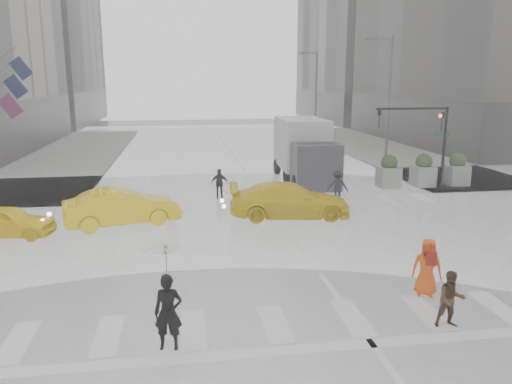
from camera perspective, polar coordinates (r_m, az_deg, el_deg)
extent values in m
plane|color=black|center=(18.56, 4.79, -5.80)|extent=(120.00, 120.00, 0.00)
cube|color=slate|center=(42.32, 25.51, 3.56)|extent=(35.00, 35.00, 0.15)
cube|color=#2F2C2A|center=(80.36, 15.97, 9.57)|extent=(26.05, 26.05, 4.40)
cylinder|color=black|center=(29.05, 20.68, 4.70)|extent=(0.16, 0.16, 4.50)
cylinder|color=black|center=(27.94, 17.40, 9.09)|extent=(4.00, 0.12, 0.12)
imported|color=black|center=(28.79, 20.47, 7.56)|extent=(0.16, 0.20, 1.00)
imported|color=black|center=(27.23, 13.88, 8.16)|extent=(0.16, 0.20, 1.00)
sphere|color=#FF190C|center=(28.72, 20.34, 8.16)|extent=(0.20, 0.20, 0.20)
cube|color=#0D5B21|center=(29.23, 20.51, 6.24)|extent=(0.90, 0.03, 0.22)
cylinder|color=#59595B|center=(38.27, 14.94, 10.20)|extent=(0.20, 0.20, 9.00)
cylinder|color=#59595B|center=(38.01, 14.03, 16.73)|extent=(1.80, 0.12, 0.12)
cube|color=#59595B|center=(37.67, 12.70, 16.68)|extent=(0.50, 0.22, 0.15)
cylinder|color=#59595B|center=(57.17, 6.87, 11.21)|extent=(0.20, 0.20, 9.00)
cylinder|color=#59595B|center=(57.00, 6.08, 15.55)|extent=(1.80, 0.12, 0.12)
cube|color=#59595B|center=(56.78, 5.17, 15.48)|extent=(0.50, 0.22, 0.15)
cube|color=slate|center=(28.14, 14.90, 1.66)|extent=(1.10, 1.10, 1.10)
sphere|color=black|center=(28.00, 14.99, 3.26)|extent=(0.90, 0.90, 0.90)
cube|color=slate|center=(28.99, 18.53, 1.74)|extent=(1.10, 1.10, 1.10)
sphere|color=black|center=(28.86, 18.64, 3.30)|extent=(0.90, 0.90, 0.90)
cube|color=slate|center=(29.95, 21.94, 1.81)|extent=(1.10, 1.10, 1.10)
sphere|color=black|center=(29.82, 22.07, 3.32)|extent=(0.90, 0.90, 0.90)
cube|color=#A41817|center=(35.77, -26.27, 8.79)|extent=(1.54, 0.02, 1.66)
cube|color=#0F1939|center=(37.17, -25.77, 10.80)|extent=(1.54, 0.02, 1.66)
cylinder|color=#59595B|center=(38.95, -26.99, 13.59)|extent=(2.00, 0.06, 1.43)
cube|color=#0F1939|center=(38.61, -25.29, 12.65)|extent=(1.54, 0.02, 1.66)
imported|color=black|center=(11.46, -9.99, -13.41)|extent=(0.67, 0.48, 1.73)
imported|color=black|center=(11.02, -10.22, -8.13)|extent=(1.06, 1.08, 0.88)
imported|color=#402A17|center=(13.15, 21.40, -11.36)|extent=(0.76, 0.64, 1.41)
imported|color=#E44D10|center=(14.70, 18.96, -8.13)|extent=(0.94, 0.80, 1.64)
cube|color=maroon|center=(14.44, 19.38, -7.14)|extent=(0.32, 0.26, 0.40)
imported|color=black|center=(25.25, -4.17, 0.97)|extent=(0.96, 0.67, 1.53)
imported|color=black|center=(24.83, 9.31, 0.71)|extent=(1.13, 0.79, 1.59)
imported|color=yellow|center=(21.25, -26.63, -3.04)|extent=(3.73, 1.89, 1.22)
imported|color=yellow|center=(21.24, -15.05, -1.68)|extent=(4.88, 2.75, 1.52)
imported|color=yellow|center=(21.73, 3.88, -0.96)|extent=(4.81, 2.60, 1.52)
cube|color=#BABABC|center=(30.13, 5.20, 5.62)|extent=(2.57, 4.93, 2.89)
cube|color=#323237|center=(26.97, 6.89, 2.91)|extent=(2.46, 1.93, 2.46)
cube|color=black|center=(26.86, 6.93, 4.49)|extent=(2.14, 0.96, 0.96)
cylinder|color=black|center=(26.65, 4.63, 0.97)|extent=(0.30, 0.96, 0.96)
cylinder|color=black|center=(27.25, 9.24, 1.10)|extent=(0.30, 0.96, 0.96)
cylinder|color=black|center=(28.90, 3.57, 1.91)|extent=(0.30, 0.96, 0.96)
cylinder|color=black|center=(29.46, 7.85, 2.01)|extent=(0.30, 0.96, 0.96)
cylinder|color=black|center=(31.79, 2.43, 2.91)|extent=(0.30, 0.96, 0.96)
cylinder|color=black|center=(32.30, 6.35, 2.99)|extent=(0.30, 0.96, 0.96)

